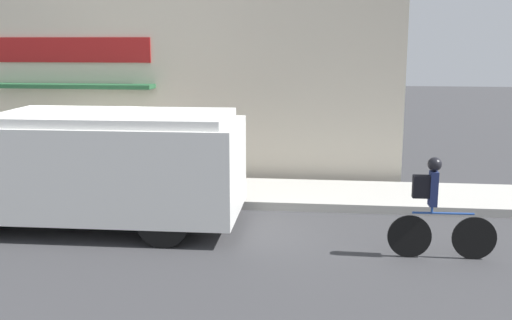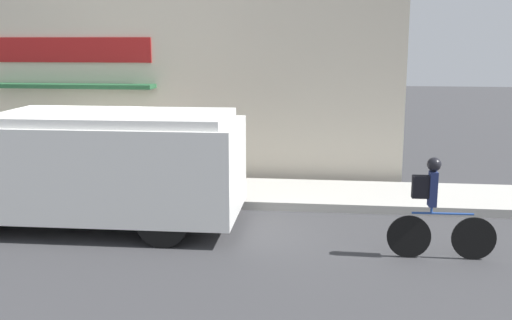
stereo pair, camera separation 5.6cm
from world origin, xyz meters
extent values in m
plane|color=#38383A|center=(0.00, 0.00, 0.00)|extent=(70.00, 70.00, 0.00)
cube|color=#ADAAA3|center=(0.00, 1.07, 0.09)|extent=(28.00, 2.15, 0.18)
cube|color=beige|center=(0.00, 2.56, 2.59)|extent=(13.76, 0.18, 5.18)
cube|color=maroon|center=(-1.17, 2.45, 3.21)|extent=(3.98, 0.05, 0.60)
cube|color=#235633|center=(-1.17, 2.18, 2.35)|extent=(4.18, 0.56, 0.10)
cube|color=white|center=(1.21, -1.36, 1.15)|extent=(4.59, 2.36, 1.68)
cube|color=white|center=(1.21, -1.36, 2.07)|extent=(4.22, 2.17, 0.16)
cube|color=red|center=(-0.06, 0.02, 1.24)|extent=(0.03, 0.44, 0.44)
cylinder|color=black|center=(-1.46, -0.41, 0.45)|extent=(0.90, 0.27, 0.89)
cylinder|color=black|center=(2.32, -0.36, 0.45)|extent=(0.90, 0.27, 0.89)
cylinder|color=black|center=(2.34, -2.34, 0.45)|extent=(0.90, 0.27, 0.89)
cylinder|color=black|center=(7.42, -2.39, 0.35)|extent=(0.70, 0.06, 0.70)
cylinder|color=black|center=(6.41, -2.41, 0.35)|extent=(0.70, 0.06, 0.70)
cylinder|color=#234793|center=(6.92, -2.40, 0.75)|extent=(0.96, 0.06, 0.04)
cylinder|color=#234793|center=(6.74, -2.41, 0.81)|extent=(0.04, 0.04, 0.12)
cube|color=navy|center=(6.74, -2.41, 1.15)|extent=(0.12, 0.20, 0.56)
sphere|color=black|center=(6.74, -2.41, 1.54)|extent=(0.22, 0.22, 0.22)
cube|color=black|center=(6.55, -2.41, 1.18)|extent=(0.26, 0.15, 0.36)
cylinder|color=slate|center=(1.92, 1.62, 0.64)|extent=(0.45, 0.45, 0.92)
cylinder|color=black|center=(1.92, 1.62, 1.12)|extent=(0.46, 0.46, 0.04)
camera|label=1|loc=(4.98, -11.81, 3.45)|focal=42.00mm
camera|label=2|loc=(5.04, -11.80, 3.45)|focal=42.00mm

